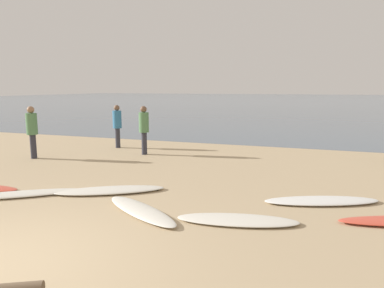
% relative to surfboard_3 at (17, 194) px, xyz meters
% --- Properties ---
extents(ground_plane, '(120.00, 120.00, 0.20)m').
position_rel_surfboard_3_xyz_m(ground_plane, '(1.88, 7.46, -0.14)').
color(ground_plane, tan).
rests_on(ground_plane, ground).
extents(ocean_water, '(140.00, 100.00, 0.01)m').
position_rel_surfboard_3_xyz_m(ocean_water, '(1.88, 57.69, -0.04)').
color(ocean_water, slate).
rests_on(ocean_water, ground).
extents(surfboard_3, '(2.42, 1.85, 0.08)m').
position_rel_surfboard_3_xyz_m(surfboard_3, '(0.00, 0.00, 0.00)').
color(surfboard_3, silver).
rests_on(surfboard_3, ground).
extents(surfboard_4, '(2.26, 1.61, 0.09)m').
position_rel_surfboard_3_xyz_m(surfboard_4, '(1.63, 0.85, 0.00)').
color(surfboard_4, silver).
rests_on(surfboard_4, ground).
extents(surfboard_5, '(1.95, 1.45, 0.10)m').
position_rel_surfboard_3_xyz_m(surfboard_5, '(2.81, -0.03, 0.01)').
color(surfboard_5, silver).
rests_on(surfboard_5, ground).
extents(surfboard_6, '(2.07, 0.96, 0.08)m').
position_rel_surfboard_3_xyz_m(surfboard_6, '(4.50, 0.10, -0.00)').
color(surfboard_6, silver).
rests_on(surfboard_6, ground).
extents(surfboard_7, '(2.25, 1.30, 0.09)m').
position_rel_surfboard_3_xyz_m(surfboard_7, '(5.83, 1.58, 0.00)').
color(surfboard_7, white).
rests_on(surfboard_7, ground).
extents(person_0, '(0.32, 0.32, 1.59)m').
position_rel_surfboard_3_xyz_m(person_0, '(0.42, 4.86, 0.89)').
color(person_0, '#2D2D38').
rests_on(person_0, ground).
extents(person_1, '(0.31, 0.31, 1.55)m').
position_rel_surfboard_3_xyz_m(person_1, '(-1.08, 5.71, 0.87)').
color(person_1, '#2D2D38').
rests_on(person_1, ground).
extents(person_2, '(0.33, 0.33, 1.61)m').
position_rel_surfboard_3_xyz_m(person_2, '(-2.52, 3.15, 0.91)').
color(person_2, '#2D2D38').
rests_on(person_2, ground).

